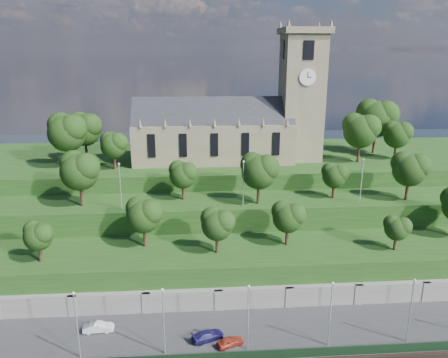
{
  "coord_description": "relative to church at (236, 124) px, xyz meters",
  "views": [
    {
      "loc": [
        -8.11,
        -42.26,
        37.09
      ],
      "look_at": [
        -2.89,
        30.0,
        15.54
      ],
      "focal_mm": 35.0,
      "sensor_mm": 36.0,
      "label": 1
    }
  ],
  "objects": [
    {
      "name": "car_left",
      "position": [
        -4.83,
        -42.67,
        -19.94
      ],
      "size": [
        3.68,
        2.58,
        1.16
      ],
      "primitive_type": "imported",
      "rotation": [
        0.0,
        0.0,
        1.96
      ],
      "color": "#A62E1B",
      "rests_on": "promenade"
    },
    {
      "name": "embankment_lower",
      "position": [
        -0.79,
        -27.98,
        -18.52
      ],
      "size": [
        160.0,
        12.0,
        8.0
      ],
      "primitive_type": "cube",
      "color": "#1B3D14",
      "rests_on": "ground"
    },
    {
      "name": "trees_upper",
      "position": [
        -1.15,
        -18.13,
        -4.81
      ],
      "size": [
        61.97,
        8.23,
        9.27
      ],
      "color": "#311B13",
      "rests_on": "embankment_upper"
    },
    {
      "name": "hilltop",
      "position": [
        -0.79,
        4.02,
        -15.02
      ],
      "size": [
        160.0,
        32.0,
        15.0
      ],
      "primitive_type": "cube",
      "color": "#1B3D14",
      "rests_on": "ground"
    },
    {
      "name": "lamp_posts_upper",
      "position": [
        -0.79,
        -19.98,
        -6.03
      ],
      "size": [
        40.36,
        0.36,
        7.77
      ],
      "color": "#B2B2B7",
      "rests_on": "embankment_upper"
    },
    {
      "name": "trees_lower",
      "position": [
        3.57,
        -27.34,
        -9.56
      ],
      "size": [
        69.54,
        8.79,
        8.27
      ],
      "color": "#311B13",
      "rests_on": "embankment_lower"
    },
    {
      "name": "church",
      "position": [
        0.0,
        0.0,
        0.0
      ],
      "size": [
        38.6,
        12.35,
        27.6
      ],
      "color": "#6F654E",
      "rests_on": "hilltop"
    },
    {
      "name": "promenade",
      "position": [
        -0.79,
        -39.98,
        -21.52
      ],
      "size": [
        160.0,
        12.0,
        2.0
      ],
      "primitive_type": "cube",
      "color": "#2D2D30",
      "rests_on": "ground"
    },
    {
      "name": "fence",
      "position": [
        -0.79,
        -45.38,
        -19.92
      ],
      "size": [
        160.0,
        0.1,
        1.2
      ],
      "primitive_type": "cube",
      "color": "black",
      "rests_on": "promenade"
    },
    {
      "name": "retaining_wall",
      "position": [
        -0.79,
        -34.01,
        -20.02
      ],
      "size": [
        160.0,
        2.1,
        5.0
      ],
      "color": "slate",
      "rests_on": "ground"
    },
    {
      "name": "lamp_posts_promenade",
      "position": [
        -2.79,
        -43.48,
        -15.5
      ],
      "size": [
        60.36,
        0.36,
        8.79
      ],
      "color": "#B2B2B7",
      "rests_on": "promenade"
    },
    {
      "name": "car_right",
      "position": [
        -7.55,
        -41.28,
        -19.92
      ],
      "size": [
        4.5,
        3.15,
        1.21
      ],
      "primitive_type": "imported",
      "rotation": [
        0.0,
        0.0,
        1.96
      ],
      "color": "#1C164F",
      "rests_on": "promenade"
    },
    {
      "name": "trees_hilltop",
      "position": [
        2.48,
        -0.6,
        -0.52
      ],
      "size": [
        73.04,
        16.41,
        11.85
      ],
      "color": "#311B13",
      "rests_on": "hilltop"
    },
    {
      "name": "embankment_upper",
      "position": [
        -0.79,
        -16.98,
        -16.52
      ],
      "size": [
        160.0,
        10.0,
        12.0
      ],
      "primitive_type": "cube",
      "color": "#1B3D14",
      "rests_on": "ground"
    },
    {
      "name": "car_middle",
      "position": [
        -21.61,
        -38.61,
        -19.88
      ],
      "size": [
        3.96,
        1.57,
        1.28
      ],
      "primitive_type": "imported",
      "rotation": [
        0.0,
        0.0,
        1.63
      ],
      "color": "silver",
      "rests_on": "promenade"
    }
  ]
}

